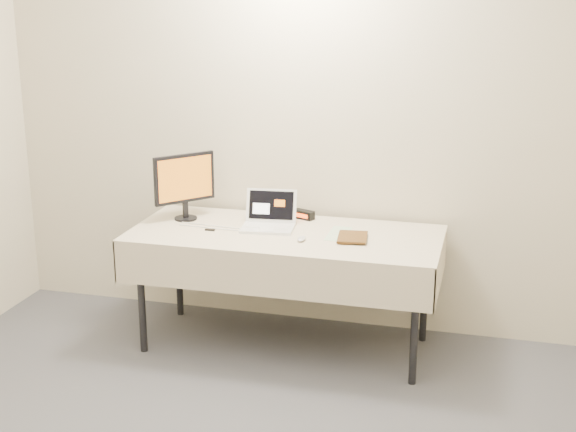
% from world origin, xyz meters
% --- Properties ---
extents(back_wall, '(4.00, 0.10, 2.70)m').
position_xyz_m(back_wall, '(0.00, 2.50, 1.35)').
color(back_wall, beige).
rests_on(back_wall, ground).
extents(table, '(1.86, 0.81, 0.74)m').
position_xyz_m(table, '(0.00, 2.05, 0.68)').
color(table, black).
rests_on(table, ground).
extents(laptop, '(0.34, 0.32, 0.21)m').
position_xyz_m(laptop, '(-0.13, 2.14, 0.79)').
color(laptop, white).
rests_on(laptop, table).
extents(monitor, '(0.29, 0.32, 0.42)m').
position_xyz_m(monitor, '(-0.68, 2.16, 0.98)').
color(monitor, black).
rests_on(monitor, table).
extents(book, '(0.17, 0.04, 0.23)m').
position_xyz_m(book, '(0.33, 2.01, 0.85)').
color(book, brown).
rests_on(book, table).
extents(alarm_clock, '(0.14, 0.10, 0.06)m').
position_xyz_m(alarm_clock, '(0.04, 2.36, 0.77)').
color(alarm_clock, black).
rests_on(alarm_clock, table).
extents(clicker, '(0.05, 0.09, 0.02)m').
position_xyz_m(clicker, '(0.13, 1.92, 0.75)').
color(clicker, silver).
rests_on(clicker, table).
extents(paper_form, '(0.12, 0.30, 0.00)m').
position_xyz_m(paper_form, '(0.31, 2.10, 0.74)').
color(paper_form, '#B5D4A8').
rests_on(paper_form, table).
extents(usb_dongle, '(0.06, 0.02, 0.01)m').
position_xyz_m(usb_dongle, '(-0.45, 1.97, 0.74)').
color(usb_dongle, black).
rests_on(usb_dongle, table).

